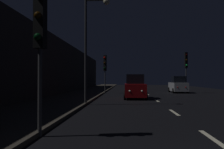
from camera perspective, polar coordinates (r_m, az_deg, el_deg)
name	(u,v)px	position (r m, az deg, el deg)	size (l,w,h in m)	color
ground	(147,94)	(28.67, 8.20, -4.52)	(26.86, 84.00, 0.02)	black
sidewalk_left	(86,93)	(28.95, -6.25, -4.32)	(4.40, 84.00, 0.15)	#38332B
building_facade_left	(56,67)	(26.10, -13.15, 1.84)	(0.80, 63.00, 6.06)	#2D2B28
lane_centerline	(153,98)	(22.37, 9.62, -5.44)	(0.16, 33.34, 0.01)	beige
traffic_light_near_left	(40,27)	(7.60, -16.73, 10.67)	(0.33, 0.47, 4.52)	#38383A
traffic_light_far_right	(186,63)	(30.75, 17.18, 2.54)	(0.35, 0.48, 4.98)	#38383A
traffic_light_far_left	(105,66)	(28.83, -1.68, 2.08)	(0.38, 0.49, 4.59)	#38383A
streetlamp_overhead	(93,34)	(16.26, -4.63, 9.56)	(1.70, 0.44, 7.10)	#2D2D30
car_approaching_headlights	(135,87)	(21.22, 5.45, -3.09)	(1.94, 4.20, 2.12)	maroon
car_parked_right_far	(178,85)	(31.34, 15.41, -2.45)	(1.89, 4.10, 2.07)	#A5A8AD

